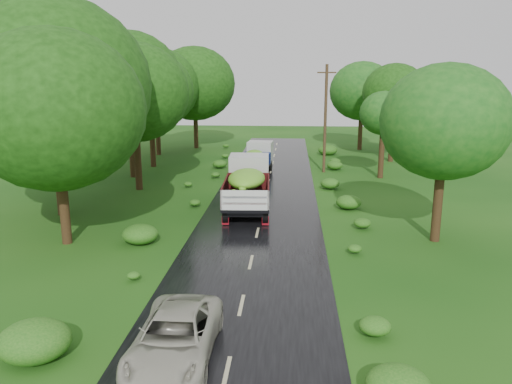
# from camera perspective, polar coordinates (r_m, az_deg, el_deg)

# --- Properties ---
(ground) EXTENTS (120.00, 120.00, 0.00)m
(ground) POSITION_cam_1_polar(r_m,az_deg,el_deg) (17.51, -1.68, -12.83)
(ground) COLOR #12420E
(ground) RESTS_ON ground
(road) EXTENTS (6.50, 80.00, 0.02)m
(road) POSITION_cam_1_polar(r_m,az_deg,el_deg) (22.09, -0.38, -7.08)
(road) COLOR black
(road) RESTS_ON ground
(road_lines) EXTENTS (0.12, 69.60, 0.00)m
(road_lines) POSITION_cam_1_polar(r_m,az_deg,el_deg) (23.02, -0.19, -6.18)
(road_lines) COLOR #BFB78C
(road_lines) RESTS_ON road
(truck_near) EXTENTS (2.72, 6.97, 2.89)m
(truck_near) POSITION_cam_1_polar(r_m,az_deg,el_deg) (28.65, -0.94, 1.10)
(truck_near) COLOR black
(truck_near) RESTS_ON ground
(truck_far) EXTENTS (2.52, 5.80, 2.37)m
(truck_far) POSITION_cam_1_polar(r_m,az_deg,el_deg) (39.00, 0.09, 3.97)
(truck_far) COLOR black
(truck_far) RESTS_ON ground
(car) EXTENTS (2.16, 4.68, 1.30)m
(car) POSITION_cam_1_polar(r_m,az_deg,el_deg) (14.46, -9.24, -16.06)
(car) COLOR #B8B6A4
(car) RESTS_ON road
(utility_pole) EXTENTS (1.45, 0.51, 8.43)m
(utility_pole) POSITION_cam_1_polar(r_m,az_deg,el_deg) (39.85, 7.93, 8.39)
(utility_pole) COLOR #382616
(utility_pole) RESTS_ON ground
(trees_left) EXTENTS (7.07, 34.71, 9.17)m
(trees_left) POSITION_cam_1_polar(r_m,az_deg,el_deg) (38.12, -13.86, 11.34)
(trees_left) COLOR black
(trees_left) RESTS_ON ground
(trees_right) EXTENTS (5.45, 32.66, 7.62)m
(trees_right) POSITION_cam_1_polar(r_m,az_deg,el_deg) (41.12, 14.77, 10.11)
(trees_right) COLOR black
(trees_right) RESTS_ON ground
(shrubs) EXTENTS (11.90, 44.00, 0.70)m
(shrubs) POSITION_cam_1_polar(r_m,az_deg,el_deg) (30.58, 0.92, -0.58)
(shrubs) COLOR #1A5915
(shrubs) RESTS_ON ground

